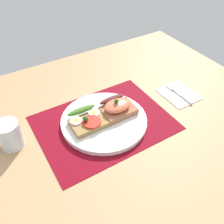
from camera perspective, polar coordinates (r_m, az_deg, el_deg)
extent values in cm
cube|color=tan|center=(80.84, -1.82, -3.35)|extent=(120.00, 90.00, 3.20)
cube|color=maroon|center=(79.60, -1.85, -2.47)|extent=(41.42, 31.09, 0.30)
cylinder|color=white|center=(78.95, -1.86, -1.99)|extent=(27.17, 27.17, 1.56)
cube|color=#9B7844|center=(76.42, -5.55, -2.37)|extent=(10.69, 7.75, 1.64)
cylinder|color=red|center=(74.87, -4.67, -2.26)|extent=(5.73, 5.73, 0.60)
ellipsoid|color=#47822A|center=(78.16, -7.05, 0.41)|extent=(9.41, 2.20, 1.80)
sphere|color=#1E5919|center=(74.65, -6.24, -1.39)|extent=(1.60, 1.60, 1.60)
cylinder|color=white|center=(75.78, -8.25, -2.01)|extent=(3.67, 3.67, 0.50)
cylinder|color=yellow|center=(75.56, -8.27, -1.83)|extent=(1.65, 1.65, 0.16)
cylinder|color=white|center=(77.83, -4.09, -0.19)|extent=(3.67, 3.67, 0.50)
cylinder|color=yellow|center=(77.61, -4.10, -0.01)|extent=(1.65, 1.65, 0.16)
cube|color=#A26847|center=(79.58, 1.56, 0.22)|extent=(10.71, 7.66, 2.04)
ellipsoid|color=#EE6E4B|center=(78.18, 1.15, 1.55)|extent=(8.78, 6.13, 2.54)
ellipsoid|color=maroon|center=(81.07, -0.01, 2.94)|extent=(9.10, 2.20, 1.80)
sphere|color=#1E5919|center=(76.87, 0.88, 2.64)|extent=(1.40, 1.40, 1.40)
cube|color=white|center=(93.89, 15.05, 4.05)|extent=(11.32, 12.99, 0.60)
cube|color=#B7B7BC|center=(92.52, 15.83, 3.59)|extent=(0.80, 9.75, 0.32)
cube|color=#B7B7BC|center=(95.18, 13.77, 5.24)|extent=(1.50, 1.20, 0.32)
cube|color=#B7B7BC|center=(95.90, 12.69, 5.76)|extent=(0.32, 2.80, 0.32)
cube|color=#B7B7BC|center=(96.29, 12.99, 5.87)|extent=(0.32, 2.80, 0.32)
cube|color=#B7B7BC|center=(96.68, 13.28, 5.98)|extent=(0.32, 2.80, 0.32)
cylinder|color=silver|center=(76.09, -22.43, -4.89)|extent=(6.73, 6.73, 8.32)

